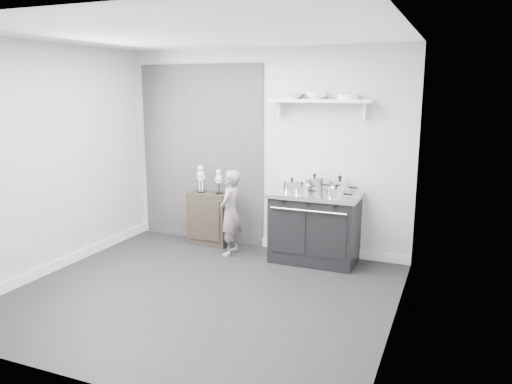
{
  "coord_description": "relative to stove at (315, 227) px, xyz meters",
  "views": [
    {
      "loc": [
        2.48,
        -4.44,
        2.18
      ],
      "look_at": [
        0.24,
        0.95,
        0.96
      ],
      "focal_mm": 35.0,
      "sensor_mm": 36.0,
      "label": 1
    }
  ],
  "objects": [
    {
      "name": "pot_front_left",
      "position": [
        -0.28,
        -0.1,
        0.52
      ],
      "size": [
        0.3,
        0.22,
        0.19
      ],
      "color": "silver",
      "rests_on": "stove"
    },
    {
      "name": "pot_front_right",
      "position": [
        0.31,
        -0.2,
        0.51
      ],
      "size": [
        0.31,
        0.22,
        0.16
      ],
      "color": "silver",
      "rests_on": "stove"
    },
    {
      "name": "plate_stack",
      "position": [
        0.32,
        0.19,
        1.62
      ],
      "size": [
        0.26,
        0.26,
        0.06
      ],
      "primitive_type": "cylinder",
      "color": "white",
      "rests_on": "wall_shelf"
    },
    {
      "name": "child",
      "position": [
        -1.1,
        -0.18,
        0.12
      ],
      "size": [
        0.28,
        0.42,
        1.14
      ],
      "primitive_type": "imported",
      "rotation": [
        0.0,
        0.0,
        -1.56
      ],
      "color": "slate",
      "rests_on": "ground"
    },
    {
      "name": "pot_back_left",
      "position": [
        -0.05,
        0.12,
        0.53
      ],
      "size": [
        0.34,
        0.25,
        0.22
      ],
      "color": "silver",
      "rests_on": "stove"
    },
    {
      "name": "side_cabinet",
      "position": [
        -1.57,
        0.13,
        -0.08
      ],
      "size": [
        0.57,
        0.33,
        0.74
      ],
      "primitive_type": "cube",
      "color": "black",
      "rests_on": "ground"
    },
    {
      "name": "ground",
      "position": [
        -0.83,
        -1.48,
        -0.45
      ],
      "size": [
        4.0,
        4.0,
        0.0
      ],
      "primitive_type": "plane",
      "color": "black",
      "rests_on": "ground"
    },
    {
      "name": "skeleton_torso",
      "position": [
        -1.42,
        0.13,
        0.48
      ],
      "size": [
        0.11,
        0.07,
        0.39
      ],
      "primitive_type": null,
      "color": "beige",
      "rests_on": "side_cabinet"
    },
    {
      "name": "pot_front_center",
      "position": [
        -0.13,
        -0.15,
        0.5
      ],
      "size": [
        0.29,
        0.2,
        0.15
      ],
      "color": "silver",
      "rests_on": "stove"
    },
    {
      "name": "skeleton_full",
      "position": [
        -1.7,
        0.13,
        0.51
      ],
      "size": [
        0.12,
        0.08,
        0.44
      ],
      "primitive_type": null,
      "color": "beige",
      "rests_on": "side_cabinet"
    },
    {
      "name": "bowl_small",
      "position": [
        -0.08,
        0.19,
        1.63
      ],
      "size": [
        0.26,
        0.26,
        0.08
      ],
      "primitive_type": "imported",
      "color": "white",
      "rests_on": "wall_shelf"
    },
    {
      "name": "room_shell",
      "position": [
        -0.92,
        -1.33,
        1.19
      ],
      "size": [
        4.02,
        3.62,
        2.71
      ],
      "color": "#A7A7A5",
      "rests_on": "ground"
    },
    {
      "name": "stove",
      "position": [
        0.0,
        0.0,
        0.0
      ],
      "size": [
        1.12,
        0.7,
        0.9
      ],
      "color": "black",
      "rests_on": "ground"
    },
    {
      "name": "pot_back_right",
      "position": [
        0.28,
        0.09,
        0.53
      ],
      "size": [
        0.37,
        0.28,
        0.22
      ],
      "color": "silver",
      "rests_on": "stove"
    },
    {
      "name": "bowl_large",
      "position": [
        -0.41,
        0.19,
        1.63
      ],
      "size": [
        0.31,
        0.31,
        0.08
      ],
      "primitive_type": "imported",
      "color": "white",
      "rests_on": "wall_shelf"
    },
    {
      "name": "wall_shelf",
      "position": [
        -0.03,
        0.2,
        1.56
      ],
      "size": [
        1.3,
        0.26,
        0.24
      ],
      "color": "silver",
      "rests_on": "room_shell"
    }
  ]
}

